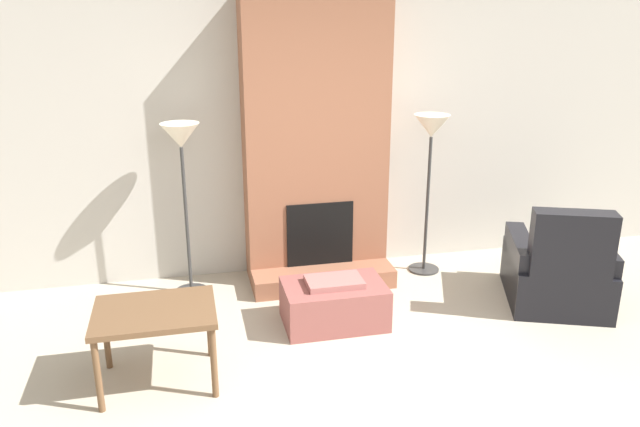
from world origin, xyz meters
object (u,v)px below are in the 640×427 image
Objects in this scene: side_table at (155,318)px; floor_lamp_left at (181,150)px; ottoman at (334,303)px; floor_lamp_right at (431,139)px; armchair at (558,274)px.

side_table is 0.52× the size of floor_lamp_left.
floor_lamp_right is (1.12, 0.86, 1.13)m from ottoman.
side_table is at bearing -158.47° from ottoman.
floor_lamp_left reaches higher than floor_lamp_right.
armchair is at bearing 7.97° from side_table.
ottoman is 0.53× the size of floor_lamp_right.
armchair reaches higher than ottoman.
ottoman is at bearing -37.28° from floor_lamp_left.
floor_lamp_left is at bearing 4.33° from armchair.
floor_lamp_left is (-1.12, 0.86, 1.14)m from ottoman.
ottoman is 1.81m from floor_lamp_right.
floor_lamp_right is at bearing 29.22° from side_table.
ottoman is 0.70× the size of armchair.
side_table is 2.98m from floor_lamp_right.
side_table is (-3.35, -0.47, 0.21)m from armchair.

